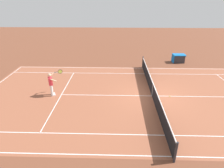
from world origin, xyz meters
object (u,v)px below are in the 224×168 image
object	(u,v)px
tennis_net	(153,90)
equipment_cart_tarped	(178,58)
tennis_player_near	(51,83)
tennis_ball	(170,96)

from	to	relation	value
tennis_net	equipment_cart_tarped	size ratio (longest dim) A/B	9.36
tennis_player_near	equipment_cart_tarped	xyz separation A→B (m)	(-10.86, -7.44, -0.49)
tennis_player_near	equipment_cart_tarped	bearing A→B (deg)	-145.59
tennis_player_near	equipment_cart_tarped	distance (m)	13.17
tennis_ball	equipment_cart_tarped	bearing A→B (deg)	-109.52
tennis_player_near	equipment_cart_tarped	world-z (taller)	tennis_player_near
tennis_net	tennis_player_near	size ratio (longest dim) A/B	6.89
tennis_ball	equipment_cart_tarped	distance (m)	7.93
tennis_net	tennis_player_near	world-z (taller)	tennis_player_near
tennis_net	tennis_ball	bearing A→B (deg)	175.97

